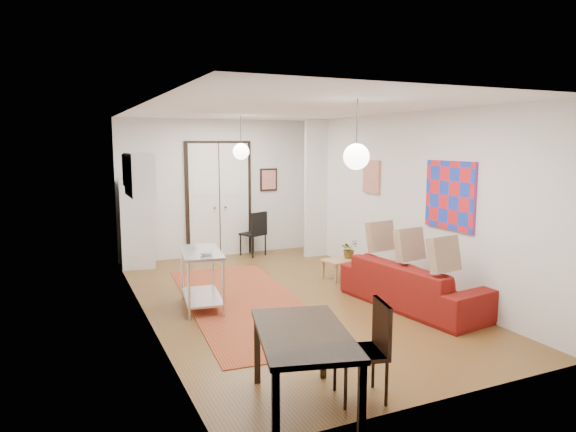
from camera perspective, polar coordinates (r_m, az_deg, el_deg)
name	(u,v)px	position (r m, az deg, el deg)	size (l,w,h in m)	color
floor	(285,299)	(8.08, -0.31, -9.20)	(7.00, 7.00, 0.00)	brown
ceiling	(285,109)	(7.73, -0.33, 11.78)	(4.20, 7.00, 0.02)	white
wall_back	(218,188)	(11.05, -7.75, 3.07)	(4.20, 0.02, 2.90)	silver
wall_front	(443,250)	(4.84, 16.88, -3.63)	(4.20, 0.02, 2.90)	silver
wall_left	(143,214)	(7.19, -15.80, 0.17)	(0.02, 7.00, 2.90)	silver
wall_right	(399,200)	(8.84, 12.22, 1.72)	(0.02, 7.00, 2.90)	silver
double_doors	(219,200)	(11.03, -7.66, 1.76)	(1.44, 0.06, 2.50)	white
stub_partition	(316,189)	(10.86, 3.11, 3.05)	(0.50, 0.10, 2.90)	silver
wall_cabinet	(139,175)	(8.65, -16.24, 4.44)	(0.35, 1.00, 0.70)	silver
painting_popart	(450,195)	(7.84, 17.56, 2.21)	(0.05, 1.00, 1.00)	red
painting_abstract	(372,177)	(9.44, 9.27, 4.33)	(0.05, 0.50, 0.60)	beige
poster_back	(269,180)	(11.39, -2.16, 4.05)	(0.40, 0.03, 0.50)	red
print_left	(125,170)	(9.12, -17.64, 4.87)	(0.03, 0.44, 0.54)	#945C3E
pendant_back	(241,151)	(9.58, -5.25, 7.16)	(0.30, 0.30, 0.80)	white
pendant_front	(356,157)	(5.95, 7.60, 6.56)	(0.30, 0.30, 0.80)	white
kilim_rug	(244,302)	(7.93, -4.87, -9.53)	(1.66, 4.44, 0.01)	#A54329
sofa	(414,284)	(7.85, 13.79, -7.37)	(2.33, 0.91, 0.68)	maroon
coffee_table	(344,261)	(9.30, 6.25, -5.01)	(0.86, 0.59, 0.35)	tan
potted_plant	(349,249)	(9.30, 6.80, -3.65)	(0.26, 0.31, 0.34)	#35692F
kitchen_counter	(202,272)	(7.65, -9.58, -6.14)	(0.70, 1.17, 0.85)	silver
bowl	(207,253)	(7.29, -9.03, -4.12)	(0.20, 0.20, 0.05)	silver
soap_bottle	(193,242)	(7.79, -10.48, -2.89)	(0.08, 0.08, 0.18)	teal
fridge	(138,223)	(10.38, -16.38, -0.79)	(0.61, 0.61, 1.72)	silver
dining_table	(303,340)	(4.67, 1.70, -13.64)	(1.10, 1.52, 0.76)	black
dining_chair_near	(355,340)	(5.07, 7.49, -13.51)	(0.54, 0.68, 0.94)	#3B2212
dining_chair_far	(355,340)	(5.07, 7.49, -13.51)	(0.54, 0.68, 0.94)	#3B2212
black_side_chair	(251,229)	(11.12, -4.10, -1.46)	(0.57, 0.59, 0.96)	black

